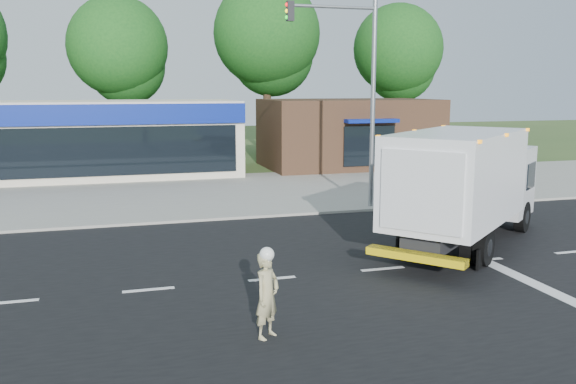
# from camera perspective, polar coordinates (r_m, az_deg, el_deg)

# --- Properties ---
(ground) EXTENTS (120.00, 120.00, 0.00)m
(ground) POSITION_cam_1_polar(r_m,az_deg,el_deg) (16.27, 8.85, -7.17)
(ground) COLOR #385123
(ground) RESTS_ON ground
(road_asphalt) EXTENTS (60.00, 14.00, 0.02)m
(road_asphalt) POSITION_cam_1_polar(r_m,az_deg,el_deg) (16.27, 8.85, -7.15)
(road_asphalt) COLOR black
(road_asphalt) RESTS_ON ground
(sidewalk) EXTENTS (60.00, 2.40, 0.12)m
(sidewalk) POSITION_cam_1_polar(r_m,az_deg,el_deg) (23.71, 0.48, -1.53)
(sidewalk) COLOR gray
(sidewalk) RESTS_ON ground
(parking_apron) EXTENTS (60.00, 9.00, 0.02)m
(parking_apron) POSITION_cam_1_polar(r_m,az_deg,el_deg) (29.23, -2.78, 0.52)
(parking_apron) COLOR gray
(parking_apron) RESTS_ON ground
(lane_markings) EXTENTS (55.20, 7.00, 0.01)m
(lane_markings) POSITION_cam_1_polar(r_m,az_deg,el_deg) (15.75, 15.45, -7.92)
(lane_markings) COLOR silver
(lane_markings) RESTS_ON road_asphalt
(ems_box_truck) EXTENTS (7.59, 6.95, 3.50)m
(ems_box_truck) POSITION_cam_1_polar(r_m,az_deg,el_deg) (18.62, 16.30, 1.07)
(ems_box_truck) COLOR black
(ems_box_truck) RESTS_ON ground
(emergency_worker) EXTENTS (0.72, 0.70, 1.78)m
(emergency_worker) POSITION_cam_1_polar(r_m,az_deg,el_deg) (11.63, -1.97, -9.48)
(emergency_worker) COLOR tan
(emergency_worker) RESTS_ON ground
(retail_strip_mall) EXTENTS (18.00, 6.20, 4.00)m
(retail_strip_mall) POSITION_cam_1_polar(r_m,az_deg,el_deg) (34.19, -20.10, 4.67)
(retail_strip_mall) COLOR beige
(retail_strip_mall) RESTS_ON ground
(brown_storefront) EXTENTS (10.00, 6.70, 4.00)m
(brown_storefront) POSITION_cam_1_polar(r_m,az_deg,el_deg) (36.79, 5.71, 5.51)
(brown_storefront) COLOR #382316
(brown_storefront) RESTS_ON ground
(traffic_signal_pole) EXTENTS (3.51, 0.25, 8.00)m
(traffic_signal_pole) POSITION_cam_1_polar(r_m,az_deg,el_deg) (23.47, 6.53, 10.24)
(traffic_signal_pole) COLOR gray
(traffic_signal_pole) RESTS_ON ground
(background_trees) EXTENTS (36.77, 7.39, 12.10)m
(background_trees) POSITION_cam_1_polar(r_m,az_deg,el_deg) (42.72, -8.54, 13.27)
(background_trees) COLOR #332114
(background_trees) RESTS_ON ground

